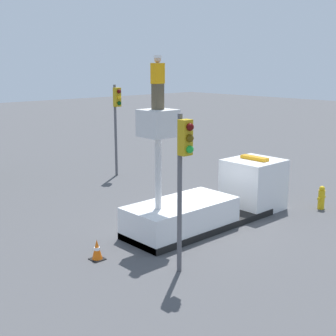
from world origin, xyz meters
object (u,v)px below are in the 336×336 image
(traffic_light_across, at_px, (117,112))
(fire_hydrant, at_px, (321,198))
(traffic_cone_rear, at_px, (97,250))
(worker, at_px, (158,82))
(traffic_light_pole, at_px, (183,162))
(bucket_truck, at_px, (214,200))

(traffic_light_across, bearing_deg, fire_hydrant, -75.47)
(traffic_cone_rear, bearing_deg, traffic_light_across, 50.14)
(worker, distance_m, traffic_light_pole, 3.44)
(traffic_light_pole, xyz_separation_m, traffic_cone_rear, (-1.35, 2.49, -3.03))
(worker, xyz_separation_m, traffic_light_pole, (-1.18, -2.44, -2.11))
(traffic_light_across, relative_size, traffic_cone_rear, 7.42)
(traffic_cone_rear, bearing_deg, traffic_light_pole, -61.60)
(fire_hydrant, xyz_separation_m, traffic_cone_rear, (-10.01, 2.03, -0.18))
(bucket_truck, xyz_separation_m, fire_hydrant, (4.59, -1.97, -0.38))
(traffic_light_across, xyz_separation_m, traffic_cone_rear, (-7.24, -8.67, -3.20))
(traffic_light_pole, bearing_deg, traffic_cone_rear, 118.40)
(fire_hydrant, height_order, traffic_cone_rear, fire_hydrant)
(traffic_light_pole, height_order, traffic_cone_rear, traffic_light_pole)
(worker, relative_size, fire_hydrant, 1.72)
(fire_hydrant, distance_m, traffic_cone_rear, 10.21)
(fire_hydrant, relative_size, traffic_cone_rear, 1.52)
(worker, xyz_separation_m, traffic_light_across, (4.71, 8.72, -1.94))
(bucket_truck, xyz_separation_m, traffic_cone_rear, (-5.41, 0.05, -0.56))
(bucket_truck, xyz_separation_m, traffic_light_pole, (-4.07, -2.44, 2.46))
(traffic_light_across, bearing_deg, worker, -118.35)
(bucket_truck, bearing_deg, fire_hydrant, -23.24)
(bucket_truck, distance_m, traffic_light_across, 9.29)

